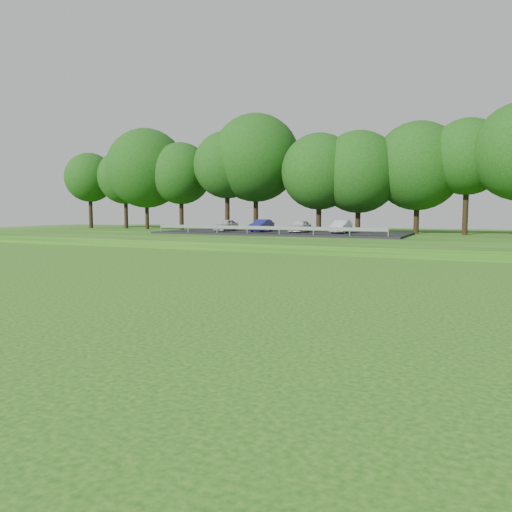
% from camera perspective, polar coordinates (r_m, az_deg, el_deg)
% --- Properties ---
extents(parking_lot, '(24.00, 9.00, 1.38)m').
position_cam_1_polar(parking_lot, '(48.28, 2.68, 2.97)').
color(parking_lot, black).
rests_on(parking_lot, berm).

